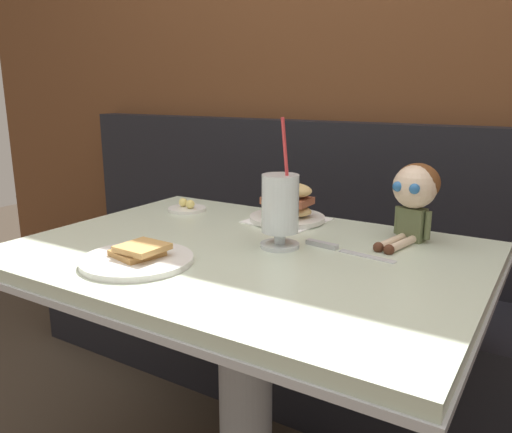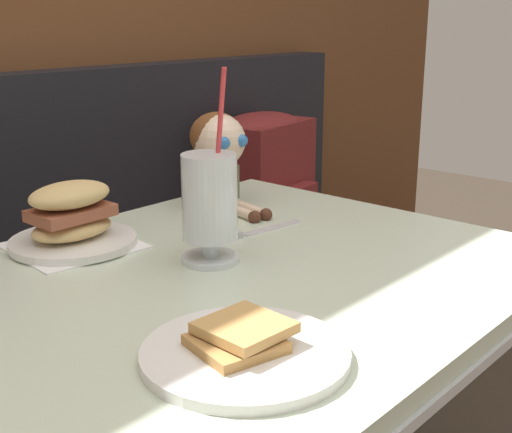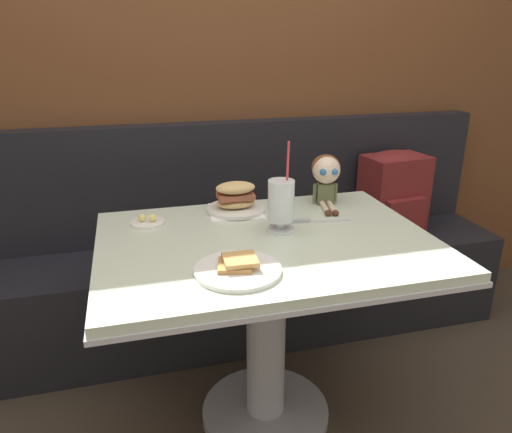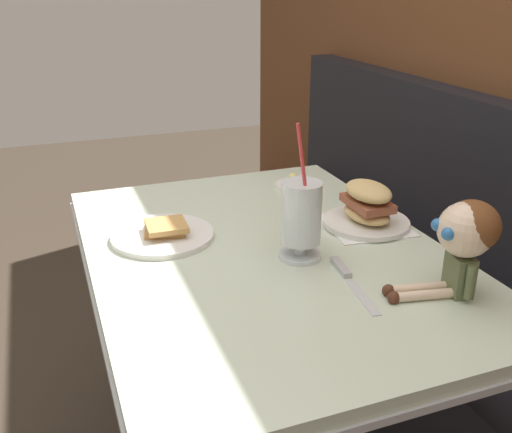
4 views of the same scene
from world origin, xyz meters
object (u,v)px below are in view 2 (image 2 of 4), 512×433
object	(u,v)px
milkshake_glass	(210,202)
backpack	(263,179)
toast_plate	(244,350)
sandwich_plate	(72,221)
seated_doll	(219,146)
butter_knife	(236,235)

from	to	relation	value
milkshake_glass	backpack	size ratio (longest dim) A/B	0.78
toast_plate	milkshake_glass	xyz separation A→B (m)	(0.21, 0.27, 0.09)
sandwich_plate	seated_doll	xyz separation A→B (m)	(0.36, -0.00, 0.08)
sandwich_plate	seated_doll	size ratio (longest dim) A/B	0.97
toast_plate	sandwich_plate	distance (m)	0.51
toast_plate	sandwich_plate	bearing A→B (deg)	77.98
milkshake_glass	seated_doll	world-z (taller)	milkshake_glass
sandwich_plate	backpack	xyz separation A→B (m)	(0.87, 0.31, -0.13)
toast_plate	sandwich_plate	xyz separation A→B (m)	(0.11, 0.50, 0.03)
toast_plate	butter_knife	bearing A→B (deg)	44.13
toast_plate	sandwich_plate	size ratio (longest dim) A/B	1.14
toast_plate	seated_doll	world-z (taller)	seated_doll
toast_plate	backpack	distance (m)	1.27
sandwich_plate	backpack	bearing A→B (deg)	19.80
sandwich_plate	butter_knife	xyz separation A→B (m)	(0.23, -0.18, -0.04)
seated_doll	backpack	world-z (taller)	seated_doll
toast_plate	butter_knife	world-z (taller)	toast_plate
butter_knife	backpack	distance (m)	0.81
milkshake_glass	butter_knife	bearing A→B (deg)	24.31
butter_knife	seated_doll	bearing A→B (deg)	51.75
backpack	seated_doll	bearing A→B (deg)	-147.83
milkshake_glass	toast_plate	bearing A→B (deg)	-128.41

